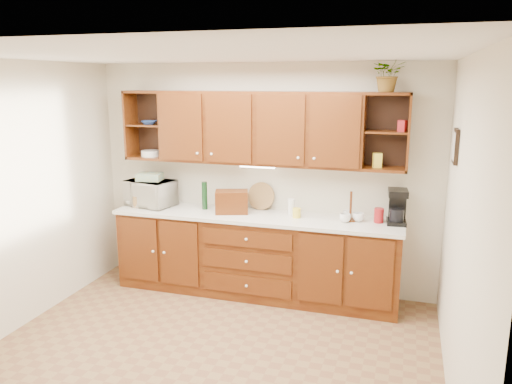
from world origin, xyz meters
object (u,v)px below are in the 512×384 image
Objects in this scene: bread_box at (232,202)px; coffee_maker at (397,207)px; microwave at (150,193)px; potted_plant at (388,73)px.

coffee_maker is at bearing -14.92° from bread_box.
coffee_maker reaches higher than microwave.
microwave is at bearing 176.64° from coffee_maker.
coffee_maker is at bearing 13.85° from microwave.
potted_plant reaches higher than coffee_maker.
microwave reaches higher than bread_box.
bread_box is 0.99× the size of coffee_maker.
coffee_maker is (2.84, 0.07, 0.02)m from microwave.
potted_plant is (2.67, 0.04, 1.38)m from microwave.
microwave is 1.51× the size of coffee_maker.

